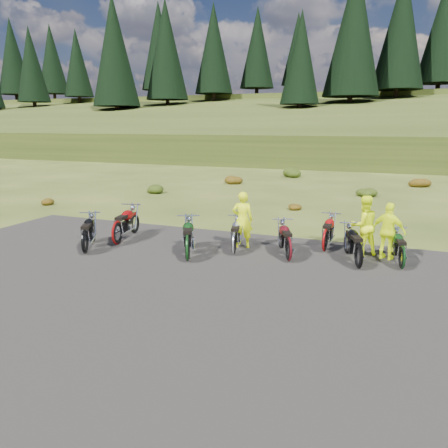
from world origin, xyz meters
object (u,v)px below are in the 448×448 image
at_px(motorcycle_0, 86,254).
at_px(motorcycle_3, 234,255).
at_px(person_middle, 242,221).
at_px(motorcycle_7, 401,270).

relative_size(motorcycle_0, motorcycle_3, 1.07).
relative_size(motorcycle_3, person_middle, 1.08).
bearing_deg(person_middle, motorcycle_3, 75.27).
bearing_deg(motorcycle_3, motorcycle_7, -99.35).
height_order(motorcycle_0, motorcycle_7, motorcycle_0).
distance_m(motorcycle_0, motorcycle_7, 9.32).
bearing_deg(motorcycle_3, person_middle, -12.63).
xyz_separation_m(motorcycle_3, person_middle, (-0.02, 0.83, 0.91)).
distance_m(motorcycle_3, person_middle, 1.24).
bearing_deg(person_middle, motorcycle_7, 158.62).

